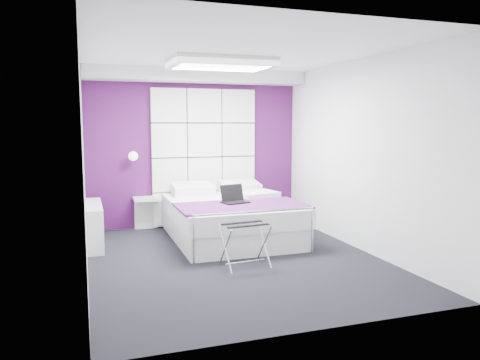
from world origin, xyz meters
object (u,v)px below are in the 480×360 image
at_px(bed, 230,218).
at_px(wall_lamp, 133,156).
at_px(nightstand, 147,199).
at_px(radiator, 94,225).
at_px(luggage_rack, 245,245).
at_px(laptop, 234,198).

bearing_deg(bed, wall_lamp, 142.92).
relative_size(wall_lamp, nightstand, 0.35).
xyz_separation_m(radiator, nightstand, (0.84, 0.72, 0.22)).
bearing_deg(luggage_rack, radiator, 131.21).
height_order(wall_lamp, bed, wall_lamp).
distance_m(nightstand, laptop, 1.69).
bearing_deg(radiator, bed, -6.89).
bearing_deg(wall_lamp, radiator, -130.10).
distance_m(radiator, nightstand, 1.13).
distance_m(bed, luggage_rack, 1.41).
distance_m(wall_lamp, nightstand, 0.73).
bearing_deg(radiator, wall_lamp, 49.90).
distance_m(radiator, laptop, 2.04).
bearing_deg(radiator, nightstand, 40.63).
bearing_deg(laptop, wall_lamp, 120.14).
relative_size(wall_lamp, luggage_rack, 0.28).
bearing_deg(wall_lamp, nightstand, -11.35).
height_order(radiator, bed, bed).
distance_m(bed, laptop, 0.48).
bearing_deg(bed, radiator, 173.11).
xyz_separation_m(radiator, bed, (1.96, -0.24, 0.02)).
height_order(radiator, nightstand, radiator).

